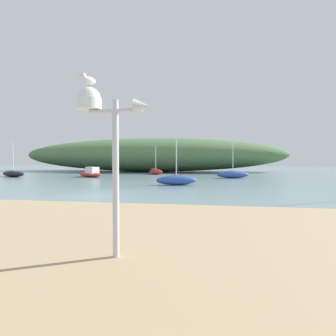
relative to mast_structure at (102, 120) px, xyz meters
name	(u,v)px	position (x,y,z in m)	size (l,w,h in m)	color
ground_plane	(100,195)	(-4.15, 9.48, -2.71)	(120.00, 120.00, 0.00)	gray
distant_hill	(150,155)	(-7.87, 37.33, -0.17)	(40.77, 11.00, 5.08)	#517547
mast_structure	(102,120)	(0.00, 0.00, 0.00)	(1.36, 0.45, 3.11)	silver
seagull_on_radar	(88,79)	(-0.26, -0.01, 0.73)	(0.27, 0.30, 0.24)	orange
sailboat_outer_mooring	(233,174)	(3.81, 24.22, -2.33)	(3.44, 1.69, 4.04)	#2D4C9E
sailboat_inner_mooring	(13,174)	(-19.58, 22.34, -2.38)	(3.88, 2.49, 3.73)	black
motorboat_off_point	(91,173)	(-11.12, 23.39, -2.32)	(3.82, 2.94, 1.09)	#B72D28
sailboat_mid_channel	(156,172)	(-5.26, 29.36, -2.35)	(2.46, 2.39, 3.57)	#B72D28
sailboat_centre_water	(176,180)	(-0.83, 15.95, -2.33)	(3.18, 1.64, 3.46)	#2D4C9E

